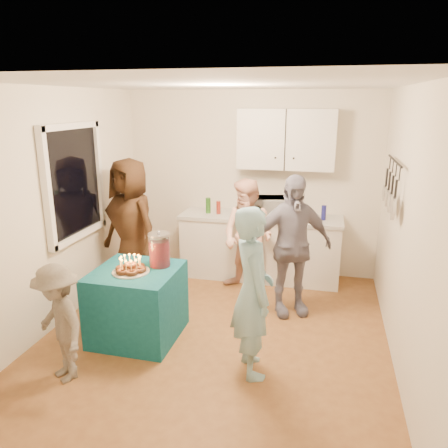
% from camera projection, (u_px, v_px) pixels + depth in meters
% --- Properties ---
extents(floor, '(4.00, 4.00, 0.00)m').
position_uv_depth(floor, '(217.00, 334.00, 4.76)').
color(floor, brown).
rests_on(floor, ground).
extents(ceiling, '(4.00, 4.00, 0.00)m').
position_uv_depth(ceiling, '(215.00, 84.00, 4.05)').
color(ceiling, white).
rests_on(ceiling, floor).
extents(back_wall, '(3.60, 3.60, 0.00)m').
position_uv_depth(back_wall, '(251.00, 184.00, 6.27)').
color(back_wall, silver).
rests_on(back_wall, floor).
extents(left_wall, '(4.00, 4.00, 0.00)m').
position_uv_depth(left_wall, '(58.00, 209.00, 4.81)').
color(left_wall, silver).
rests_on(left_wall, floor).
extents(right_wall, '(4.00, 4.00, 0.00)m').
position_uv_depth(right_wall, '(406.00, 231.00, 4.00)').
color(right_wall, silver).
rests_on(right_wall, floor).
extents(window_night, '(0.04, 1.00, 1.20)m').
position_uv_depth(window_night, '(73.00, 182.00, 5.01)').
color(window_night, black).
rests_on(window_night, left_wall).
extents(counter, '(2.20, 0.58, 0.86)m').
position_uv_depth(counter, '(260.00, 248.00, 6.19)').
color(counter, white).
rests_on(counter, floor).
extents(countertop, '(2.24, 0.62, 0.05)m').
position_uv_depth(countertop, '(261.00, 218.00, 6.06)').
color(countertop, beige).
rests_on(countertop, counter).
extents(upper_cabinet, '(1.30, 0.30, 0.80)m').
position_uv_depth(upper_cabinet, '(286.00, 139.00, 5.84)').
color(upper_cabinet, white).
rests_on(upper_cabinet, back_wall).
extents(pot_rack, '(0.12, 1.00, 0.60)m').
position_uv_depth(pot_rack, '(390.00, 185.00, 4.59)').
color(pot_rack, black).
rests_on(pot_rack, right_wall).
extents(microwave, '(0.55, 0.43, 0.27)m').
position_uv_depth(microwave, '(270.00, 207.00, 5.99)').
color(microwave, white).
rests_on(microwave, countertop).
extents(party_table, '(0.86, 0.86, 0.76)m').
position_uv_depth(party_table, '(137.00, 303.00, 4.62)').
color(party_table, '#0E4F5E').
rests_on(party_table, floor).
extents(donut_cake, '(0.38, 0.38, 0.18)m').
position_uv_depth(donut_cake, '(131.00, 264.00, 4.43)').
color(donut_cake, '#381C0C').
rests_on(donut_cake, party_table).
extents(punch_jar, '(0.22, 0.22, 0.34)m').
position_uv_depth(punch_jar, '(159.00, 251.00, 4.59)').
color(punch_jar, '#AE0D1F').
rests_on(punch_jar, party_table).
extents(man_birthday, '(0.58, 0.68, 1.59)m').
position_uv_depth(man_birthday, '(253.00, 292.00, 3.91)').
color(man_birthday, '#89B8C7').
rests_on(man_birthday, floor).
extents(woman_back_left, '(1.02, 0.89, 1.77)m').
position_uv_depth(woman_back_left, '(131.00, 227.00, 5.63)').
color(woman_back_left, '#4F2E16').
rests_on(woman_back_left, floor).
extents(woman_back_center, '(0.90, 0.82, 1.51)m').
position_uv_depth(woman_back_center, '(248.00, 237.00, 5.64)').
color(woman_back_center, '#FB9A83').
rests_on(woman_back_center, floor).
extents(woman_back_right, '(1.06, 0.77, 1.67)m').
position_uv_depth(woman_back_right, '(291.00, 246.00, 5.03)').
color(woman_back_right, black).
rests_on(woman_back_right, floor).
extents(child_near_left, '(0.82, 0.74, 1.10)m').
position_uv_depth(child_near_left, '(59.00, 323.00, 3.86)').
color(child_near_left, '#5B5249').
rests_on(child_near_left, floor).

